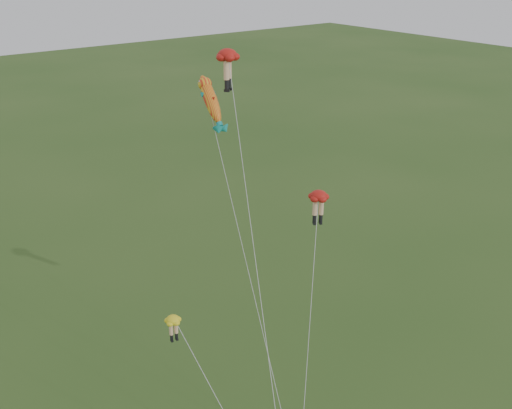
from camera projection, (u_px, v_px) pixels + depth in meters
legs_kite_red_high at (228, 64)px, 34.35m from camera, size 7.16×14.63×21.29m
legs_kite_red_mid at (318, 202)px, 35.95m from camera, size 8.01×7.81×12.87m
legs_kite_yellow at (178, 331)px, 30.24m from camera, size 2.22×7.54×9.03m
fish_kite at (211, 101)px, 34.58m from camera, size 3.14×12.72×19.94m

